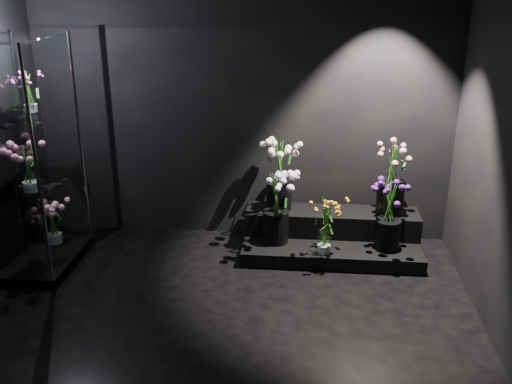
# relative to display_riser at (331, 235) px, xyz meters

# --- Properties ---
(floor) EXTENTS (4.00, 4.00, 0.00)m
(floor) POSITION_rel_display_riser_xyz_m (-0.89, -1.67, -0.15)
(floor) COLOR black
(floor) RESTS_ON ground
(wall_back) EXTENTS (4.00, 0.00, 4.00)m
(wall_back) POSITION_rel_display_riser_xyz_m (-0.89, 0.33, 1.25)
(wall_back) COLOR black
(wall_back) RESTS_ON floor
(wall_front) EXTENTS (4.00, 0.00, 4.00)m
(wall_front) POSITION_rel_display_riser_xyz_m (-0.89, -3.67, 1.25)
(wall_front) COLOR black
(wall_front) RESTS_ON floor
(display_riser) EXTENTS (1.64, 0.73, 0.37)m
(display_riser) POSITION_rel_display_riser_xyz_m (0.00, 0.00, 0.00)
(display_riser) COLOR black
(display_riser) RESTS_ON floor
(display_case) EXTENTS (0.55, 0.92, 2.02)m
(display_case) POSITION_rel_display_riser_xyz_m (-2.59, -0.53, 0.86)
(display_case) COLOR black
(display_case) RESTS_ON floor
(bouquet_orange_bells) EXTENTS (0.36, 0.36, 0.51)m
(bouquet_orange_bells) POSITION_rel_display_riser_xyz_m (-0.08, -0.34, 0.25)
(bouquet_orange_bells) COLOR white
(bouquet_orange_bells) RESTS_ON display_riser
(bouquet_lilac) EXTENTS (0.41, 0.41, 0.68)m
(bouquet_lilac) POSITION_rel_display_riser_xyz_m (-0.53, -0.15, 0.37)
(bouquet_lilac) COLOR black
(bouquet_lilac) RESTS_ON display_riser
(bouquet_purple) EXTENTS (0.44, 0.44, 0.63)m
(bouquet_purple) POSITION_rel_display_riser_xyz_m (0.49, -0.19, 0.34)
(bouquet_purple) COLOR black
(bouquet_purple) RESTS_ON display_riser
(bouquet_cream_roses) EXTENTS (0.42, 0.42, 0.67)m
(bouquet_cream_roses) POSITION_rel_display_riser_xyz_m (-0.51, 0.10, 0.60)
(bouquet_cream_roses) COLOR black
(bouquet_cream_roses) RESTS_ON display_riser
(bouquet_pink_roses) EXTENTS (0.41, 0.41, 0.68)m
(bouquet_pink_roses) POSITION_rel_display_riser_xyz_m (0.53, 0.08, 0.60)
(bouquet_pink_roses) COLOR black
(bouquet_pink_roses) RESTS_ON display_riser
(bouquet_case_pink) EXTENTS (0.32, 0.32, 0.39)m
(bouquet_case_pink) POSITION_rel_display_riser_xyz_m (-2.53, -0.72, 0.85)
(bouquet_case_pink) COLOR white
(bouquet_case_pink) RESTS_ON display_case
(bouquet_case_magenta) EXTENTS (0.30, 0.30, 0.34)m
(bouquet_case_magenta) POSITION_rel_display_riser_xyz_m (-2.60, -0.41, 1.41)
(bouquet_case_magenta) COLOR white
(bouquet_case_magenta) RESTS_ON display_case
(bouquet_case_base_pink) EXTENTS (0.41, 0.41, 0.43)m
(bouquet_case_base_pink) POSITION_rel_display_riser_xyz_m (-2.61, -0.29, 0.17)
(bouquet_case_base_pink) COLOR white
(bouquet_case_base_pink) RESTS_ON display_case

